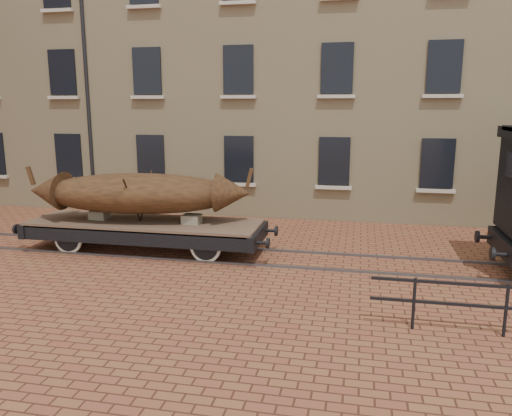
# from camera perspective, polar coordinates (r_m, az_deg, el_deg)

# --- Properties ---
(ground) EXTENTS (90.00, 90.00, 0.00)m
(ground) POSITION_cam_1_polar(r_m,az_deg,el_deg) (13.77, 3.34, -5.88)
(ground) COLOR brown
(warehouse_cream) EXTENTS (40.00, 10.19, 14.00)m
(warehouse_cream) POSITION_cam_1_polar(r_m,az_deg,el_deg) (23.19, 15.23, 18.32)
(warehouse_cream) COLOR #DDC089
(warehouse_cream) RESTS_ON ground
(rail_track) EXTENTS (30.00, 1.52, 0.06)m
(rail_track) POSITION_cam_1_polar(r_m,az_deg,el_deg) (13.76, 3.35, -5.76)
(rail_track) COLOR #59595E
(rail_track) RESTS_ON ground
(flatcar_wagon) EXTENTS (7.51, 2.04, 1.13)m
(flatcar_wagon) POSITION_cam_1_polar(r_m,az_deg,el_deg) (14.71, -12.55, -2.14)
(flatcar_wagon) COLOR brown
(flatcar_wagon) RESTS_ON ground
(iron_boat) EXTENTS (6.49, 2.53, 1.56)m
(iron_boat) POSITION_cam_1_polar(r_m,az_deg,el_deg) (14.57, -13.22, 1.67)
(iron_boat) COLOR #56341B
(iron_boat) RESTS_ON flatcar_wagon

